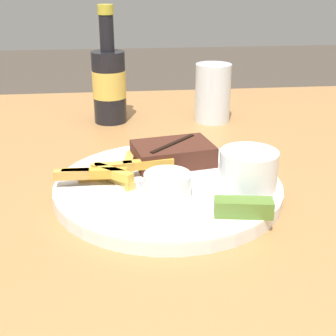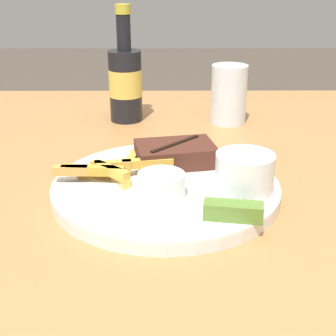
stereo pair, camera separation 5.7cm
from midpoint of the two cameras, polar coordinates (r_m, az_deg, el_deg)
dining_table at (r=0.67m, az=2.50°, el=-8.96°), size 1.24×1.16×0.73m
dinner_plate at (r=0.63m, az=2.63°, el=-2.49°), size 0.30×0.30×0.02m
steak_portion at (r=0.68m, az=3.60°, el=1.70°), size 0.12×0.09×0.03m
fries_pile at (r=0.63m, az=-4.06°, el=-0.12°), size 0.16×0.12×0.02m
coleslaw_cup at (r=0.59m, az=12.39°, el=-0.56°), size 0.07×0.07×0.05m
dipping_sauce_cup at (r=0.58m, az=2.36°, el=-2.02°), size 0.06×0.06×0.03m
pickle_spear at (r=0.54m, az=11.34°, el=-5.23°), size 0.07×0.03×0.02m
fork_utensil at (r=0.61m, az=-4.61°, el=-2.35°), size 0.13×0.04×0.00m
knife_utensil at (r=0.66m, az=2.01°, el=-0.12°), size 0.07×0.16×0.01m
beer_bottle at (r=0.92m, az=-3.23°, el=10.51°), size 0.06×0.06×0.22m
drinking_glass at (r=0.92m, az=9.41°, el=8.83°), size 0.07×0.07×0.11m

